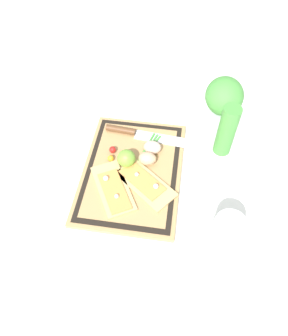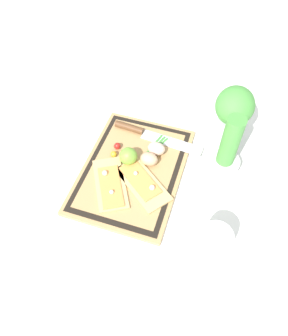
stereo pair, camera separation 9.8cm
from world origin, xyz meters
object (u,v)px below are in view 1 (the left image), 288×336
Objects in this scene: pizza_slice_near at (113,189)px; sauce_jar at (227,233)px; egg_pink at (152,147)px; herb_glass at (222,105)px; cherry_tomato_yellow at (111,158)px; cherry_tomato_red at (113,150)px; egg_brown at (147,158)px; herb_pot at (222,146)px; knife at (136,133)px; lime at (126,158)px; pizza_slice_far at (145,183)px.

pizza_slice_near is 0.35m from sauce_jar.
herb_glass is at bearing 122.13° from egg_pink.
cherry_tomato_yellow is 0.09× the size of herb_glass.
egg_brown is at bearing 76.96° from cherry_tomato_red.
egg_brown is 0.33m from sauce_jar.
herb_pot is (-0.05, 0.22, 0.04)m from egg_brown.
egg_pink reaches higher than cherry_tomato_yellow.
sauce_jar is at bearing 55.12° from cherry_tomato_red.
egg_brown is at bearing 26.10° from knife.
pizza_slice_near is 0.11m from lime.
egg_brown is at bearing 102.70° from lime.
lime is 0.07m from cherry_tomato_red.
egg_brown reaches higher than cherry_tomato_red.
herb_pot is (-0.16, 0.31, 0.06)m from pizza_slice_near.
cherry_tomato_yellow is at bearing -121.07° from sauce_jar.
cherry_tomato_yellow is 0.39m from herb_glass.
herb_glass reaches higher than pizza_slice_near.
pizza_slice_far is 0.16m from cherry_tomato_red.
cherry_tomato_red is 0.37m from herb_glass.
cherry_tomato_red is 0.03m from cherry_tomato_yellow.
pizza_slice_far is 0.08m from egg_brown.
egg_pink is at bearing -57.87° from herb_glass.
sauce_jar reaches higher than cherry_tomato_red.
sauce_jar reaches higher than lime.
egg_brown reaches higher than knife.
herb_glass reaches higher than cherry_tomato_yellow.
knife is 0.13m from lime.
egg_brown is (-0.11, 0.09, 0.02)m from pizza_slice_near.
cherry_tomato_yellow is (0.03, 0.00, -0.00)m from cherry_tomato_red.
herb_glass reaches higher than cherry_tomato_red.
cherry_tomato_yellow is 0.35m from herb_pot.
knife is at bearing -138.41° from sauce_jar.
sauce_jar is at bearing 4.50° from herb_glass.
pizza_slice_near is 0.43m from herb_glass.
cherry_tomato_red is at bearing -80.96° from egg_pink.
pizza_slice_near is 10.39× the size of cherry_tomato_yellow.
lime is (0.06, -0.07, 0.01)m from egg_pink.
cherry_tomato_yellow is (-0.07, -0.12, 0.00)m from pizza_slice_far.
egg_brown is 0.05m from egg_pink.
sauce_jar is at bearing 58.93° from cherry_tomato_yellow.
cherry_tomato_red is (-0.03, -0.12, -0.01)m from egg_brown.
cherry_tomato_yellow is 0.09× the size of herb_pot.
cherry_tomato_red is (-0.04, -0.05, -0.02)m from lime.
cherry_tomato_yellow is at bearing -121.62° from pizza_slice_far.
sauce_jar is (0.27, 0.23, 0.01)m from egg_pink.
cherry_tomato_red is at bearing -167.86° from pizza_slice_near.
lime is (-0.10, 0.02, 0.02)m from pizza_slice_near.
herb_pot reaches higher than knife.
pizza_slice_far is 3.63× the size of egg_pink.
knife is 1.39× the size of herb_glass.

